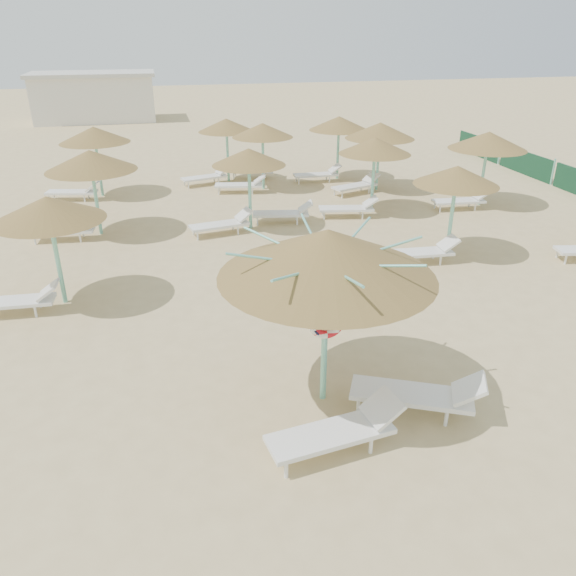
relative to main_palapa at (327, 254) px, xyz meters
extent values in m
plane|color=tan|center=(-0.20, 0.17, -2.83)|extent=(120.00, 120.00, 0.00)
cylinder|color=#77CEBA|center=(0.00, 0.00, -1.47)|extent=(0.11, 0.11, 2.72)
cone|color=olive|center=(0.00, 0.00, 0.01)|extent=(3.62, 3.62, 0.81)
cylinder|color=#77CEBA|center=(0.00, 0.00, -0.26)|extent=(0.20, 0.20, 0.12)
cylinder|color=#77CEBA|center=(0.83, 0.00, -0.03)|extent=(1.63, 0.04, 0.41)
cylinder|color=#77CEBA|center=(0.59, 0.59, -0.03)|extent=(1.19, 1.19, 0.41)
cylinder|color=#77CEBA|center=(0.00, 0.83, -0.03)|extent=(0.04, 1.63, 0.41)
cylinder|color=#77CEBA|center=(-0.59, 0.59, -0.03)|extent=(1.19, 1.19, 0.41)
cylinder|color=#77CEBA|center=(-0.83, 0.00, -0.03)|extent=(1.63, 0.04, 0.41)
cylinder|color=#77CEBA|center=(-0.59, -0.59, -0.03)|extent=(1.19, 1.19, 0.41)
cylinder|color=#77CEBA|center=(0.00, -0.83, -0.03)|extent=(0.04, 1.63, 0.41)
cylinder|color=#77CEBA|center=(0.59, -0.59, -0.03)|extent=(1.19, 1.19, 0.41)
torus|color=red|center=(0.00, -0.10, -1.19)|extent=(0.66, 0.15, 0.66)
cylinder|color=white|center=(-1.11, -1.79, -2.68)|extent=(0.06, 0.06, 0.30)
cylinder|color=white|center=(-1.19, -1.26, -2.68)|extent=(0.06, 0.06, 0.30)
cylinder|color=white|center=(0.32, -1.58, -2.68)|extent=(0.06, 0.06, 0.30)
cylinder|color=white|center=(0.24, -1.05, -2.68)|extent=(0.06, 0.06, 0.30)
cube|color=white|center=(-0.30, -1.40, -2.48)|extent=(2.11, 0.95, 0.09)
cube|color=white|center=(0.60, -1.27, -2.23)|extent=(0.61, 0.71, 0.39)
cylinder|color=white|center=(0.46, -0.60, -2.67)|extent=(0.07, 0.07, 0.31)
cylinder|color=white|center=(0.70, -0.10, -2.67)|extent=(0.07, 0.07, 0.31)
cylinder|color=white|center=(1.81, -1.24, -2.67)|extent=(0.07, 0.07, 0.31)
cylinder|color=white|center=(2.05, -0.75, -2.67)|extent=(0.07, 0.07, 0.31)
cube|color=white|center=(1.38, -0.73, -2.47)|extent=(2.19, 1.53, 0.09)
cube|color=white|center=(2.22, -1.14, -2.21)|extent=(0.77, 0.83, 0.40)
cylinder|color=#77CEBA|center=(-5.05, 5.22, -1.68)|extent=(0.11, 0.11, 2.30)
cone|color=olive|center=(-5.05, 5.22, -0.44)|extent=(2.53, 2.53, 0.57)
cylinder|color=#77CEBA|center=(-5.05, 5.22, -0.68)|extent=(0.20, 0.20, 0.12)
cylinder|color=white|center=(-5.61, 4.55, -2.69)|extent=(0.06, 0.06, 0.28)
cylinder|color=white|center=(-5.59, 5.04, -2.69)|extent=(0.06, 0.06, 0.28)
cube|color=white|center=(-6.15, 4.82, -2.51)|extent=(1.93, 0.72, 0.08)
cube|color=white|center=(-5.30, 4.78, -2.27)|extent=(0.52, 0.62, 0.36)
cylinder|color=#77CEBA|center=(-4.50, 10.23, -1.68)|extent=(0.11, 0.11, 2.30)
cone|color=olive|center=(-4.50, 10.23, -0.43)|extent=(2.80, 2.80, 0.63)
cylinder|color=#77CEBA|center=(-4.50, 10.23, -0.68)|extent=(0.20, 0.20, 0.12)
cylinder|color=white|center=(-6.42, 9.65, -2.69)|extent=(0.06, 0.06, 0.28)
cylinder|color=white|center=(-6.38, 10.15, -2.69)|extent=(0.06, 0.06, 0.28)
cylinder|color=white|center=(-5.07, 9.54, -2.69)|extent=(0.06, 0.06, 0.28)
cylinder|color=white|center=(-5.03, 10.04, -2.69)|extent=(0.06, 0.06, 0.28)
cube|color=white|center=(-5.60, 9.83, -2.51)|extent=(1.95, 0.78, 0.08)
cube|color=white|center=(-4.75, 9.76, -2.27)|extent=(0.53, 0.64, 0.36)
cylinder|color=#77CEBA|center=(-4.72, 14.92, -1.68)|extent=(0.11, 0.11, 2.30)
cone|color=olive|center=(-4.72, 14.92, -0.44)|extent=(2.66, 2.66, 0.60)
cylinder|color=#77CEBA|center=(-4.72, 14.92, -0.68)|extent=(0.20, 0.20, 0.12)
cylinder|color=white|center=(-6.66, 14.45, -2.69)|extent=(0.06, 0.06, 0.28)
cylinder|color=white|center=(-6.55, 14.94, -2.69)|extent=(0.06, 0.06, 0.28)
cylinder|color=white|center=(-5.34, 14.16, -2.69)|extent=(0.06, 0.06, 0.28)
cylinder|color=white|center=(-5.23, 14.64, -2.69)|extent=(0.06, 0.06, 0.28)
cube|color=white|center=(-5.82, 14.52, -2.51)|extent=(1.99, 1.02, 0.08)
cube|color=white|center=(-4.99, 14.33, -2.27)|extent=(0.60, 0.69, 0.36)
cylinder|color=#77CEBA|center=(0.36, 9.67, -1.68)|extent=(0.11, 0.11, 2.30)
cone|color=olive|center=(0.36, 9.67, -0.45)|extent=(2.37, 2.37, 0.53)
cylinder|color=#77CEBA|center=(0.36, 9.67, -0.68)|extent=(0.20, 0.20, 0.12)
cylinder|color=white|center=(-1.48, 8.87, -2.69)|extent=(0.06, 0.06, 0.28)
cylinder|color=white|center=(-1.57, 9.37, -2.69)|extent=(0.06, 0.06, 0.28)
cylinder|color=white|center=(-0.15, 9.12, -2.69)|extent=(0.06, 0.06, 0.28)
cylinder|color=white|center=(-0.25, 9.61, -2.69)|extent=(0.06, 0.06, 0.28)
cube|color=white|center=(-0.74, 9.27, -2.51)|extent=(1.98, 0.96, 0.08)
cube|color=white|center=(0.10, 9.42, -2.27)|extent=(0.59, 0.68, 0.36)
cylinder|color=white|center=(0.63, 9.87, -2.69)|extent=(0.06, 0.06, 0.28)
cylinder|color=white|center=(0.72, 10.36, -2.69)|extent=(0.06, 0.06, 0.28)
cylinder|color=white|center=(1.95, 9.62, -2.69)|extent=(0.06, 0.06, 0.28)
cylinder|color=white|center=(2.05, 10.11, -2.69)|extent=(0.06, 0.06, 0.28)
cube|color=white|center=(1.46, 9.97, -2.51)|extent=(1.98, 0.96, 0.08)
cube|color=white|center=(2.30, 9.81, -2.27)|extent=(0.59, 0.68, 0.36)
cylinder|color=#77CEBA|center=(0.51, 16.06, -1.68)|extent=(0.11, 0.11, 2.30)
cone|color=olive|center=(0.51, 16.06, -0.45)|extent=(2.37, 2.37, 0.53)
cylinder|color=#77CEBA|center=(0.51, 16.06, -0.68)|extent=(0.20, 0.20, 0.12)
cylinder|color=white|center=(-1.29, 15.20, -2.69)|extent=(0.06, 0.06, 0.28)
cylinder|color=white|center=(-1.43, 15.68, -2.69)|extent=(0.06, 0.06, 0.28)
cylinder|color=white|center=(0.00, 15.57, -2.69)|extent=(0.06, 0.06, 0.28)
cylinder|color=white|center=(-0.13, 16.05, -2.69)|extent=(0.06, 0.06, 0.28)
cube|color=white|center=(-0.59, 15.66, -2.51)|extent=(2.00, 1.12, 0.08)
cube|color=white|center=(0.22, 15.89, -2.27)|extent=(0.63, 0.71, 0.36)
cylinder|color=white|center=(0.77, 16.34, -2.69)|extent=(0.06, 0.06, 0.28)
cylinder|color=white|center=(0.91, 16.82, -2.69)|extent=(0.06, 0.06, 0.28)
cylinder|color=white|center=(2.07, 15.97, -2.69)|extent=(0.06, 0.06, 0.28)
cylinder|color=white|center=(2.20, 16.45, -2.69)|extent=(0.06, 0.06, 0.28)
cube|color=white|center=(1.61, 16.36, -2.51)|extent=(2.00, 1.12, 0.08)
cube|color=white|center=(2.42, 16.13, -2.27)|extent=(0.63, 0.71, 0.36)
cylinder|color=#77CEBA|center=(5.60, 5.92, -1.68)|extent=(0.11, 0.11, 2.30)
cone|color=olive|center=(5.60, 5.92, -0.45)|extent=(2.38, 2.38, 0.53)
cylinder|color=#77CEBA|center=(5.60, 5.92, -0.68)|extent=(0.20, 0.20, 0.12)
cylinder|color=white|center=(3.68, 5.32, -2.69)|extent=(0.06, 0.06, 0.28)
cylinder|color=white|center=(3.72, 5.82, -2.69)|extent=(0.06, 0.06, 0.28)
cylinder|color=white|center=(5.03, 5.23, -2.69)|extent=(0.06, 0.06, 0.28)
cylinder|color=white|center=(5.06, 5.73, -2.69)|extent=(0.06, 0.06, 0.28)
cube|color=white|center=(4.50, 5.52, -2.51)|extent=(1.94, 0.75, 0.08)
cube|color=white|center=(5.35, 5.46, -2.27)|extent=(0.52, 0.63, 0.36)
cylinder|color=#77CEBA|center=(4.94, 10.42, -1.68)|extent=(0.11, 0.11, 2.30)
cone|color=olive|center=(4.94, 10.42, -0.44)|extent=(2.52, 2.52, 0.57)
cylinder|color=#77CEBA|center=(4.94, 10.42, -0.68)|extent=(0.20, 0.20, 0.12)
cylinder|color=white|center=(3.01, 9.92, -2.69)|extent=(0.06, 0.06, 0.28)
cylinder|color=white|center=(3.10, 10.41, -2.69)|extent=(0.06, 0.06, 0.28)
cylinder|color=white|center=(4.33, 9.67, -2.69)|extent=(0.06, 0.06, 0.28)
cylinder|color=white|center=(4.43, 10.16, -2.69)|extent=(0.06, 0.06, 0.28)
cube|color=white|center=(3.84, 10.02, -2.51)|extent=(1.98, 0.96, 0.08)
cube|color=white|center=(4.67, 9.86, -2.27)|extent=(0.59, 0.68, 0.36)
cylinder|color=#77CEBA|center=(5.25, 15.41, -1.68)|extent=(0.11, 0.11, 2.30)
cone|color=olive|center=(5.25, 15.41, -0.44)|extent=(2.55, 2.55, 0.57)
cylinder|color=#77CEBA|center=(5.25, 15.41, -0.68)|extent=(0.20, 0.20, 0.12)
cylinder|color=white|center=(3.34, 14.79, -2.69)|extent=(0.06, 0.06, 0.28)
cylinder|color=white|center=(3.36, 15.29, -2.69)|extent=(0.06, 0.06, 0.28)
cylinder|color=white|center=(4.69, 14.74, -2.69)|extent=(0.06, 0.06, 0.28)
cylinder|color=white|center=(4.71, 15.24, -2.69)|extent=(0.06, 0.06, 0.28)
cube|color=white|center=(4.15, 15.01, -2.51)|extent=(1.92, 0.69, 0.08)
cube|color=white|center=(5.00, 14.98, -2.27)|extent=(0.51, 0.62, 0.36)
cylinder|color=white|center=(8.53, 4.47, -2.69)|extent=(0.06, 0.06, 0.28)
cylinder|color=white|center=(8.63, 4.96, -2.69)|extent=(0.06, 0.06, 0.28)
cylinder|color=#77CEBA|center=(9.26, 10.34, -1.68)|extent=(0.11, 0.11, 2.30)
cone|color=olive|center=(9.26, 10.34, -0.43)|extent=(2.80, 2.80, 0.63)
cylinder|color=#77CEBA|center=(9.26, 10.34, -0.68)|extent=(0.20, 0.20, 0.12)
cylinder|color=white|center=(7.34, 9.75, -2.69)|extent=(0.06, 0.06, 0.28)
cylinder|color=white|center=(7.39, 10.25, -2.69)|extent=(0.06, 0.06, 0.28)
cylinder|color=white|center=(8.69, 9.64, -2.69)|extent=(0.06, 0.06, 0.28)
cylinder|color=white|center=(8.73, 10.14, -2.69)|extent=(0.06, 0.06, 0.28)
cube|color=white|center=(8.16, 9.94, -2.51)|extent=(1.94, 0.78, 0.08)
cube|color=white|center=(9.01, 9.87, -2.27)|extent=(0.53, 0.64, 0.36)
cylinder|color=#77CEBA|center=(1.74, 14.46, -1.68)|extent=(0.11, 0.11, 2.30)
cone|color=olive|center=(1.74, 14.46, -0.44)|extent=(2.45, 2.45, 0.55)
cylinder|color=#77CEBA|center=(1.74, 14.46, -0.68)|extent=(0.20, 0.20, 0.12)
cylinder|color=white|center=(-0.19, 13.96, -2.69)|extent=(0.06, 0.06, 0.28)
cylinder|color=white|center=(-0.10, 14.45, -2.69)|extent=(0.06, 0.06, 0.28)
cylinder|color=white|center=(1.13, 13.71, -2.69)|extent=(0.06, 0.06, 0.28)
cylinder|color=white|center=(1.23, 14.20, -2.69)|extent=(0.06, 0.06, 0.28)
cube|color=white|center=(0.64, 14.06, -2.51)|extent=(1.98, 0.97, 0.08)
cube|color=white|center=(1.47, 13.89, -2.27)|extent=(0.59, 0.68, 0.36)
cylinder|color=#77CEBA|center=(6.25, 13.23, -1.68)|extent=(0.11, 0.11, 2.30)
cone|color=olive|center=(6.25, 13.23, -0.43)|extent=(2.77, 2.77, 0.62)
cylinder|color=#77CEBA|center=(6.25, 13.23, -0.68)|extent=(0.20, 0.20, 0.12)
cylinder|color=white|center=(4.47, 12.34, -2.69)|extent=(0.06, 0.06, 0.28)
cylinder|color=white|center=(4.31, 12.81, -2.69)|extent=(0.06, 0.06, 0.28)
cylinder|color=white|center=(5.75, 12.77, -2.69)|extent=(0.06, 0.06, 0.28)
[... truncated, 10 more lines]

